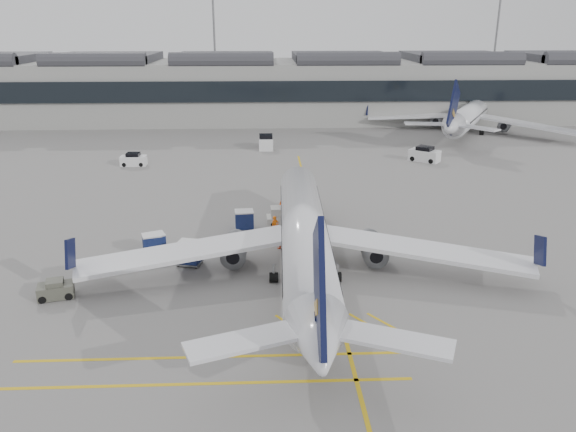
{
  "coord_description": "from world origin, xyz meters",
  "views": [
    {
      "loc": [
        5.31,
        -37.66,
        18.07
      ],
      "look_at": [
        6.99,
        2.77,
        4.0
      ],
      "focal_mm": 35.0,
      "sensor_mm": 36.0,
      "label": 1
    }
  ],
  "objects_px": {
    "airliner_main": "(305,237)",
    "pushback_tug": "(56,290)",
    "ramp_agent_a": "(275,226)",
    "belt_loader": "(288,218)",
    "baggage_cart_a": "(244,220)",
    "ramp_agent_b": "(280,238)"
  },
  "relations": [
    {
      "from": "ramp_agent_a",
      "to": "ramp_agent_b",
      "type": "height_order",
      "value": "ramp_agent_a"
    },
    {
      "from": "airliner_main",
      "to": "pushback_tug",
      "type": "distance_m",
      "value": 17.9
    },
    {
      "from": "airliner_main",
      "to": "ramp_agent_a",
      "type": "distance_m",
      "value": 8.04
    },
    {
      "from": "baggage_cart_a",
      "to": "ramp_agent_a",
      "type": "bearing_deg",
      "value": -38.53
    },
    {
      "from": "belt_loader",
      "to": "ramp_agent_a",
      "type": "xyz_separation_m",
      "value": [
        -1.28,
        -3.3,
        0.35
      ]
    },
    {
      "from": "ramp_agent_a",
      "to": "ramp_agent_b",
      "type": "xyz_separation_m",
      "value": [
        0.36,
        -2.66,
        -0.02
      ]
    },
    {
      "from": "airliner_main",
      "to": "pushback_tug",
      "type": "xyz_separation_m",
      "value": [
        -17.42,
        -3.44,
        -2.28
      ]
    },
    {
      "from": "baggage_cart_a",
      "to": "ramp_agent_b",
      "type": "bearing_deg",
      "value": -60.64
    },
    {
      "from": "baggage_cart_a",
      "to": "ramp_agent_a",
      "type": "xyz_separation_m",
      "value": [
        2.77,
        -1.78,
        -0.04
      ]
    },
    {
      "from": "airliner_main",
      "to": "belt_loader",
      "type": "bearing_deg",
      "value": 95.62
    },
    {
      "from": "ramp_agent_b",
      "to": "pushback_tug",
      "type": "height_order",
      "value": "ramp_agent_b"
    },
    {
      "from": "belt_loader",
      "to": "baggage_cart_a",
      "type": "bearing_deg",
      "value": -162.23
    },
    {
      "from": "airliner_main",
      "to": "baggage_cart_a",
      "type": "height_order",
      "value": "airliner_main"
    },
    {
      "from": "airliner_main",
      "to": "belt_loader",
      "type": "relative_size",
      "value": 7.1
    },
    {
      "from": "ramp_agent_a",
      "to": "pushback_tug",
      "type": "height_order",
      "value": "ramp_agent_a"
    },
    {
      "from": "airliner_main",
      "to": "ramp_agent_a",
      "type": "height_order",
      "value": "airliner_main"
    },
    {
      "from": "airliner_main",
      "to": "pushback_tug",
      "type": "bearing_deg",
      "value": -167.41
    },
    {
      "from": "airliner_main",
      "to": "belt_loader",
      "type": "height_order",
      "value": "airliner_main"
    },
    {
      "from": "ramp_agent_a",
      "to": "pushback_tug",
      "type": "distance_m",
      "value": 18.87
    },
    {
      "from": "belt_loader",
      "to": "baggage_cart_a",
      "type": "relative_size",
      "value": 2.71
    },
    {
      "from": "baggage_cart_a",
      "to": "ramp_agent_b",
      "type": "xyz_separation_m",
      "value": [
        3.12,
        -4.43,
        -0.06
      ]
    },
    {
      "from": "ramp_agent_a",
      "to": "ramp_agent_b",
      "type": "bearing_deg",
      "value": -108.29
    }
  ]
}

